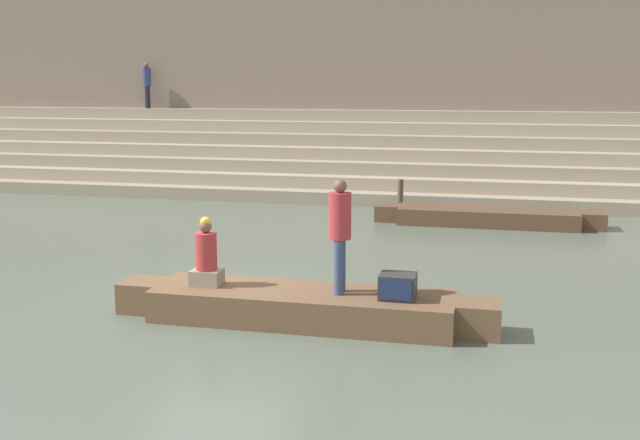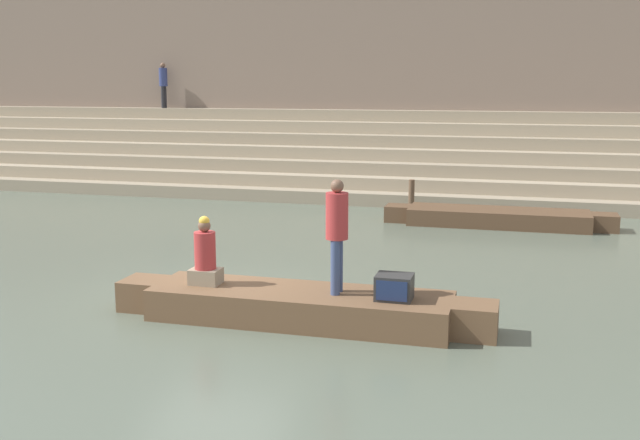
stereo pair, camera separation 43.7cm
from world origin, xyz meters
TOP-DOWN VIEW (x-y plane):
  - ground_plane at (0.00, 0.00)m, footprint 120.00×120.00m
  - ghat_steps at (0.00, 12.99)m, footprint 36.00×4.67m
  - back_wall at (0.00, 15.25)m, footprint 34.20×1.28m
  - rowboat_main at (1.85, -0.93)m, footprint 6.02×1.40m
  - person_standing at (2.43, -0.91)m, footprint 0.34×0.34m
  - person_rowing at (0.28, -0.94)m, footprint 0.48×0.37m
  - tv_set at (3.34, -1.02)m, footprint 0.54×0.46m
  - moored_boat_shore at (4.54, 7.95)m, footprint 5.86×1.33m
  - mooring_post at (2.08, 9.37)m, footprint 0.17×0.17m
  - person_on_steps at (-8.07, 14.32)m, footprint 0.31×0.31m

SIDE VIEW (x-z plane):
  - ground_plane at x=0.00m, z-range 0.00..0.00m
  - moored_boat_shore at x=4.54m, z-range 0.01..0.44m
  - rowboat_main at x=1.85m, z-range 0.02..0.51m
  - mooring_post at x=2.08m, z-range 0.00..0.94m
  - tv_set at x=3.34m, z-range 0.50..0.87m
  - person_rowing at x=0.28m, z-range 0.39..1.49m
  - ghat_steps at x=0.00m, z-range -0.39..2.32m
  - person_standing at x=2.43m, z-range 0.63..2.39m
  - person_on_steps at x=-8.07m, z-range 2.84..4.51m
  - back_wall at x=0.00m, z-range -0.03..8.83m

